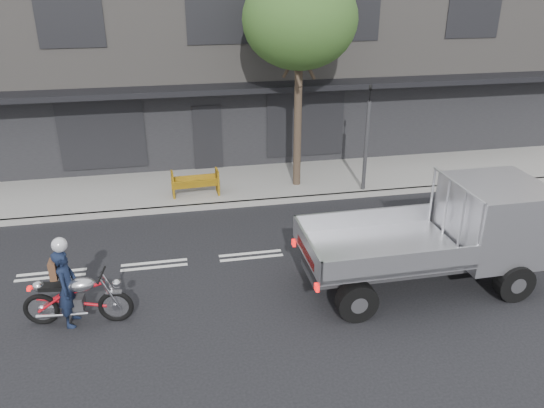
{
  "coord_description": "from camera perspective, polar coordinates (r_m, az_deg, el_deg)",
  "views": [
    {
      "loc": [
        -1.75,
        -11.61,
        6.64
      ],
      "look_at": [
        0.64,
        0.5,
        1.16
      ],
      "focal_mm": 35.0,
      "sensor_mm": 36.0,
      "label": 1
    }
  ],
  "objects": [
    {
      "name": "kerb",
      "position": [
        16.2,
        -4.02,
        -0.03
      ],
      "size": [
        32.0,
        0.2,
        0.15
      ],
      "primitive_type": "cube",
      "color": "gray",
      "rests_on": "ground"
    },
    {
      "name": "flatbed_ute",
      "position": [
        12.68,
        20.91,
        -2.11
      ],
      "size": [
        5.35,
        2.26,
        2.47
      ],
      "rotation": [
        0.0,
        0.0,
        0.01
      ],
      "color": "black",
      "rests_on": "ground"
    },
    {
      "name": "traffic_light_pole",
      "position": [
        16.85,
        10.1,
        6.34
      ],
      "size": [
        0.12,
        0.12,
        3.5
      ],
      "color": "#2D2D30",
      "rests_on": "ground"
    },
    {
      "name": "construction_barrier",
      "position": [
        16.48,
        -8.2,
        2.05
      ],
      "size": [
        1.51,
        0.67,
        0.83
      ],
      "primitive_type": null,
      "rotation": [
        0.0,
        0.0,
        0.05
      ],
      "color": "#FCAD0D",
      "rests_on": "sidewalk"
    },
    {
      "name": "rider",
      "position": [
        11.42,
        -21.16,
        -8.42
      ],
      "size": [
        0.47,
        0.65,
        1.67
      ],
      "primitive_type": "imported",
      "rotation": [
        0.0,
        0.0,
        1.45
      ],
      "color": "#121B31",
      "rests_on": "ground"
    },
    {
      "name": "motorcycle",
      "position": [
        11.52,
        -20.23,
        -9.45
      ],
      "size": [
        2.2,
        0.64,
        1.13
      ],
      "rotation": [
        0.0,
        0.0,
        -0.12
      ],
      "color": "black",
      "rests_on": "ground"
    },
    {
      "name": "street_tree",
      "position": [
        16.35,
        3.0,
        19.13
      ],
      "size": [
        3.4,
        3.4,
        6.74
      ],
      "color": "#382B21",
      "rests_on": "ground"
    },
    {
      "name": "sidewalk",
      "position": [
        17.66,
        -4.7,
        2.03
      ],
      "size": [
        32.0,
        3.2,
        0.15
      ],
      "primitive_type": "cube",
      "color": "gray",
      "rests_on": "ground"
    },
    {
      "name": "ground",
      "position": [
        13.48,
        -2.28,
        -5.58
      ],
      "size": [
        80.0,
        80.0,
        0.0
      ],
      "primitive_type": "plane",
      "color": "black",
      "rests_on": "ground"
    },
    {
      "name": "building_main",
      "position": [
        23.12,
        -7.09,
        17.21
      ],
      "size": [
        26.0,
        10.0,
        8.0
      ],
      "primitive_type": "cube",
      "color": "slate",
      "rests_on": "ground"
    }
  ]
}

